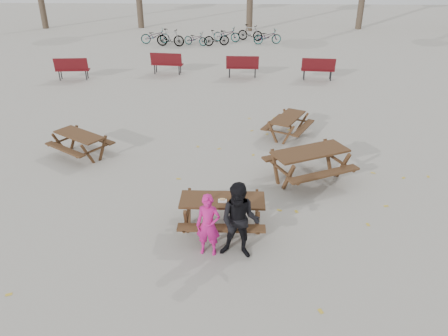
{
  "coord_description": "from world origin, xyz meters",
  "views": [
    {
      "loc": [
        0.31,
        -7.91,
        5.6
      ],
      "look_at": [
        0.0,
        1.0,
        1.0
      ],
      "focal_mm": 35.0,
      "sensor_mm": 36.0,
      "label": 1
    }
  ],
  "objects_px": {
    "food_tray": "(222,201)",
    "picnic_table_east": "(309,166)",
    "picnic_table_far": "(288,126)",
    "child": "(208,225)",
    "adult": "(240,221)",
    "picnic_table_north": "(81,145)",
    "main_picnic_table": "(222,207)",
    "soda_bottle": "(208,198)"
  },
  "relations": [
    {
      "from": "food_tray",
      "to": "picnic_table_far",
      "type": "height_order",
      "value": "food_tray"
    },
    {
      "from": "child",
      "to": "picnic_table_east",
      "type": "bearing_deg",
      "value": 58.99
    },
    {
      "from": "main_picnic_table",
      "to": "picnic_table_east",
      "type": "height_order",
      "value": "picnic_table_east"
    },
    {
      "from": "soda_bottle",
      "to": "main_picnic_table",
      "type": "bearing_deg",
      "value": 18.06
    },
    {
      "from": "food_tray",
      "to": "picnic_table_north",
      "type": "bearing_deg",
      "value": 139.27
    },
    {
      "from": "child",
      "to": "adult",
      "type": "bearing_deg",
      "value": 0.62
    },
    {
      "from": "adult",
      "to": "soda_bottle",
      "type": "bearing_deg",
      "value": 140.3
    },
    {
      "from": "food_tray",
      "to": "soda_bottle",
      "type": "height_order",
      "value": "soda_bottle"
    },
    {
      "from": "adult",
      "to": "food_tray",
      "type": "bearing_deg",
      "value": 124.9
    },
    {
      "from": "food_tray",
      "to": "soda_bottle",
      "type": "distance_m",
      "value": 0.31
    },
    {
      "from": "picnic_table_far",
      "to": "picnic_table_east",
      "type": "bearing_deg",
      "value": -148.31
    },
    {
      "from": "adult",
      "to": "picnic_table_east",
      "type": "relative_size",
      "value": 0.82
    },
    {
      "from": "picnic_table_east",
      "to": "picnic_table_far",
      "type": "distance_m",
      "value": 2.97
    },
    {
      "from": "child",
      "to": "adult",
      "type": "relative_size",
      "value": 0.82
    },
    {
      "from": "picnic_table_far",
      "to": "adult",
      "type": "bearing_deg",
      "value": -167.52
    },
    {
      "from": "child",
      "to": "picnic_table_far",
      "type": "bearing_deg",
      "value": 77.12
    },
    {
      "from": "main_picnic_table",
      "to": "picnic_table_north",
      "type": "bearing_deg",
      "value": 140.05
    },
    {
      "from": "child",
      "to": "picnic_table_far",
      "type": "distance_m",
      "value": 6.48
    },
    {
      "from": "picnic_table_far",
      "to": "food_tray",
      "type": "bearing_deg",
      "value": -172.96
    },
    {
      "from": "soda_bottle",
      "to": "picnic_table_far",
      "type": "height_order",
      "value": "soda_bottle"
    },
    {
      "from": "main_picnic_table",
      "to": "picnic_table_far",
      "type": "xyz_separation_m",
      "value": [
        1.92,
        5.28,
        -0.25
      ]
    },
    {
      "from": "child",
      "to": "picnic_table_north",
      "type": "height_order",
      "value": "child"
    },
    {
      "from": "adult",
      "to": "picnic_table_north",
      "type": "height_order",
      "value": "adult"
    },
    {
      "from": "main_picnic_table",
      "to": "picnic_table_far",
      "type": "bearing_deg",
      "value": 70.01
    },
    {
      "from": "food_tray",
      "to": "soda_bottle",
      "type": "relative_size",
      "value": 1.06
    },
    {
      "from": "food_tray",
      "to": "soda_bottle",
      "type": "xyz_separation_m",
      "value": [
        -0.31,
        0.01,
        0.05
      ]
    },
    {
      "from": "picnic_table_east",
      "to": "picnic_table_far",
      "type": "xyz_separation_m",
      "value": [
        -0.26,
        2.95,
        -0.09
      ]
    },
    {
      "from": "soda_bottle",
      "to": "picnic_table_north",
      "type": "relative_size",
      "value": 0.11
    },
    {
      "from": "soda_bottle",
      "to": "adult",
      "type": "relative_size",
      "value": 0.1
    },
    {
      "from": "soda_bottle",
      "to": "picnic_table_far",
      "type": "bearing_deg",
      "value": 67.56
    },
    {
      "from": "child",
      "to": "adult",
      "type": "distance_m",
      "value": 0.64
    },
    {
      "from": "soda_bottle",
      "to": "child",
      "type": "relative_size",
      "value": 0.13
    },
    {
      "from": "picnic_table_east",
      "to": "picnic_table_north",
      "type": "relative_size",
      "value": 1.24
    },
    {
      "from": "child",
      "to": "picnic_table_east",
      "type": "distance_m",
      "value": 3.98
    },
    {
      "from": "main_picnic_table",
      "to": "adult",
      "type": "distance_m",
      "value": 0.98
    },
    {
      "from": "picnic_table_north",
      "to": "picnic_table_far",
      "type": "xyz_separation_m",
      "value": [
        6.22,
        1.68,
        -0.01
      ]
    },
    {
      "from": "picnic_table_far",
      "to": "picnic_table_north",
      "type": "bearing_deg",
      "value": 131.74
    },
    {
      "from": "food_tray",
      "to": "picnic_table_east",
      "type": "distance_m",
      "value": 3.28
    },
    {
      "from": "soda_bottle",
      "to": "adult",
      "type": "height_order",
      "value": "adult"
    },
    {
      "from": "main_picnic_table",
      "to": "soda_bottle",
      "type": "bearing_deg",
      "value": -161.94
    },
    {
      "from": "main_picnic_table",
      "to": "picnic_table_north",
      "type": "relative_size",
      "value": 1.13
    },
    {
      "from": "food_tray",
      "to": "soda_bottle",
      "type": "bearing_deg",
      "value": 178.66
    }
  ]
}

